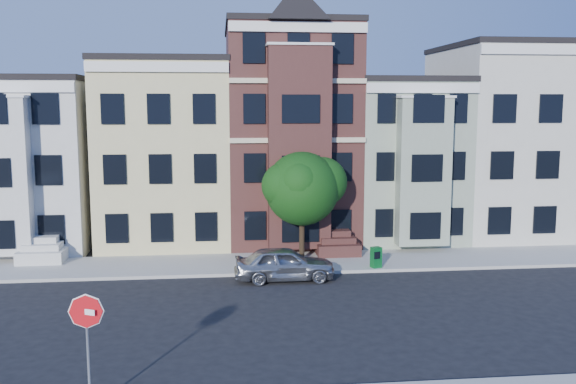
{
  "coord_description": "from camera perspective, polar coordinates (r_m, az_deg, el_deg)",
  "views": [
    {
      "loc": [
        -4.03,
        -22.61,
        7.92
      ],
      "look_at": [
        -1.19,
        3.78,
        4.2
      ],
      "focal_mm": 40.0,
      "sensor_mm": 36.0,
      "label": 1
    }
  ],
  "objects": [
    {
      "name": "ground",
      "position": [
        24.3,
        3.82,
        -11.07
      ],
      "size": [
        120.0,
        120.0,
        0.0
      ],
      "primitive_type": "plane",
      "color": "black"
    },
    {
      "name": "house_green",
      "position": [
        38.73,
        9.68,
        2.8
      ],
      "size": [
        6.0,
        9.0,
        9.0
      ],
      "primitive_type": "cube",
      "color": "gray",
      "rests_on": "ground"
    },
    {
      "name": "stop_sign",
      "position": [
        17.63,
        -17.39,
        -12.66
      ],
      "size": [
        0.89,
        0.5,
        3.33
      ],
      "primitive_type": null,
      "rotation": [
        0.0,
        0.0,
        -0.43
      ],
      "color": "red",
      "rests_on": "near_sidewalk"
    },
    {
      "name": "house_white",
      "position": [
        38.85,
        -22.53,
        2.32
      ],
      "size": [
        8.0,
        9.0,
        9.0
      ],
      "primitive_type": "cube",
      "color": "silver",
      "rests_on": "ground"
    },
    {
      "name": "house_yellow",
      "position": [
        37.35,
        -10.7,
        3.36
      ],
      "size": [
        7.0,
        9.0,
        10.0
      ],
      "primitive_type": "cube",
      "color": "#D2C68A",
      "rests_on": "ground"
    },
    {
      "name": "house_cream",
      "position": [
        41.11,
        19.17,
        4.17
      ],
      "size": [
        8.0,
        9.0,
        11.0
      ],
      "primitive_type": "cube",
      "color": "beige",
      "rests_on": "ground"
    },
    {
      "name": "far_sidewalk",
      "position": [
        31.86,
        1.33,
        -6.28
      ],
      "size": [
        60.0,
        4.0,
        0.15
      ],
      "primitive_type": "cube",
      "color": "#9E9B93",
      "rests_on": "ground"
    },
    {
      "name": "parked_car",
      "position": [
        28.84,
        -0.31,
        -6.39
      ],
      "size": [
        4.5,
        1.86,
        1.53
      ],
      "primitive_type": "imported",
      "rotation": [
        0.0,
        0.0,
        1.58
      ],
      "color": "#9C9FA4",
      "rests_on": "ground"
    },
    {
      "name": "house_brown",
      "position": [
        37.38,
        0.06,
        5.04
      ],
      "size": [
        7.0,
        9.0,
        12.0
      ],
      "primitive_type": "cube",
      "color": "#42211D",
      "rests_on": "ground"
    },
    {
      "name": "street_tree",
      "position": [
        31.41,
        1.25,
        -0.14
      ],
      "size": [
        6.65,
        6.65,
        6.67
      ],
      "primitive_type": null,
      "rotation": [
        0.0,
        0.0,
        -0.18
      ],
      "color": "#14450F",
      "rests_on": "far_sidewalk"
    },
    {
      "name": "newspaper_box",
      "position": [
        30.79,
        7.83,
        -5.77
      ],
      "size": [
        0.54,
        0.51,
        0.98
      ],
      "primitive_type": "cube",
      "rotation": [
        0.0,
        0.0,
        0.32
      ],
      "color": "#0B5D23",
      "rests_on": "far_sidewalk"
    }
  ]
}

